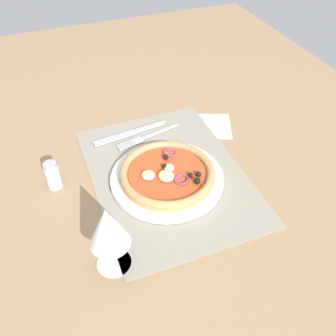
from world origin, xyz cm
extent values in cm
cube|color=#9E7A56|center=(0.00, 0.00, -1.20)|extent=(190.00, 140.00, 2.40)
cube|color=gray|center=(0.00, 0.00, 0.20)|extent=(46.44, 33.71, 0.40)
cylinder|color=white|center=(-2.25, 0.81, 0.96)|extent=(25.45, 25.45, 1.12)
cylinder|color=tan|center=(-2.25, 0.81, 2.02)|extent=(21.12, 21.12, 1.00)
torus|color=tan|center=(-2.25, 0.81, 2.88)|extent=(21.23, 21.23, 1.80)
cylinder|color=#C64C23|center=(-2.25, 0.81, 2.67)|extent=(17.32, 17.32, 0.30)
ellipsoid|color=beige|center=(-2.01, 5.15, 3.32)|extent=(3.30, 2.97, 0.99)
ellipsoid|color=beige|center=(-3.72, 1.59, 3.39)|extent=(3.82, 3.43, 1.14)
ellipsoid|color=beige|center=(-1.30, -0.12, 3.22)|extent=(2.64, 2.37, 0.79)
sphere|color=black|center=(-5.83, -5.10, 3.44)|extent=(1.23, 1.23, 1.23)
sphere|color=black|center=(2.00, -0.50, 3.43)|extent=(1.22, 1.22, 1.22)
sphere|color=black|center=(-0.74, 0.90, 3.38)|extent=(1.12, 1.12, 1.12)
sphere|color=black|center=(-7.73, -3.96, 3.52)|extent=(1.40, 1.40, 1.40)
sphere|color=black|center=(-5.35, -3.43, 3.36)|extent=(1.08, 1.08, 1.08)
torus|color=#8E3D75|center=(3.66, -2.12, 3.07)|extent=(3.20, 3.22, 0.91)
torus|color=#8E3D75|center=(-5.70, -1.16, 3.07)|extent=(3.44, 3.41, 1.12)
cube|color=#B2B5BA|center=(15.16, -3.90, 0.62)|extent=(3.25, 11.10, 0.44)
cube|color=#B2B5BA|center=(13.71, 2.79, 0.62)|extent=(2.69, 2.93, 0.44)
cube|color=#B2B5BA|center=(13.86, 6.32, 0.62)|extent=(1.23, 4.29, 0.44)
cube|color=#B2B5BA|center=(13.27, 6.19, 0.62)|extent=(1.23, 4.29, 0.44)
cube|color=#B2B5BA|center=(12.69, 6.07, 0.62)|extent=(1.23, 4.29, 0.44)
cube|color=#B2B5BA|center=(12.10, 5.94, 0.62)|extent=(1.23, 4.29, 0.44)
cube|color=#B2B5BA|center=(17.98, -2.21, 0.71)|extent=(2.30, 8.50, 0.62)
cube|color=#B2B5BA|center=(16.78, 7.72, 0.62)|extent=(3.38, 11.76, 0.44)
cylinder|color=silver|center=(-18.65, 17.60, 0.20)|extent=(6.40, 6.40, 0.40)
cylinder|color=silver|center=(-18.65, 17.60, 3.40)|extent=(0.80, 0.80, 6.00)
cone|color=silver|center=(-18.65, 17.60, 10.65)|extent=(7.20, 7.20, 8.50)
cone|color=#D1336B|center=(-18.65, 17.60, 10.15)|extent=(5.80, 5.80, 6.70)
cube|color=silver|center=(13.07, -17.95, 0.18)|extent=(14.02, 13.42, 0.36)
cylinder|color=silver|center=(5.41, 24.60, 2.75)|extent=(3.20, 3.20, 5.50)
cylinder|color=#ADADB2|center=(5.41, 24.60, 6.10)|extent=(2.88, 2.88, 1.20)
camera|label=1|loc=(-57.89, 22.12, 59.11)|focal=39.59mm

